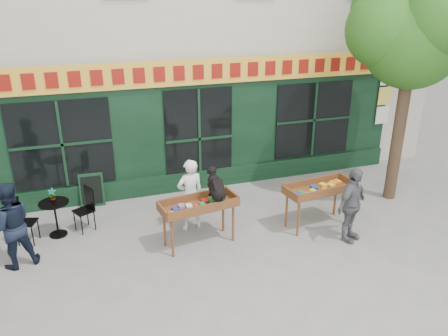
{
  "coord_description": "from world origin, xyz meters",
  "views": [
    {
      "loc": [
        -2.75,
        -7.67,
        4.69
      ],
      "look_at": [
        0.03,
        0.5,
        1.25
      ],
      "focal_mm": 35.0,
      "sensor_mm": 36.0,
      "label": 1
    }
  ],
  "objects": [
    {
      "name": "chalkboard",
      "position": [
        -2.69,
        2.19,
        0.4
      ],
      "size": [
        0.57,
        0.22,
        0.79
      ],
      "rotation": [
        0.0,
        0.0,
        -0.04
      ],
      "color": "black",
      "rests_on": "ground"
    },
    {
      "name": "street_tree",
      "position": [
        4.34,
        0.36,
        4.11
      ],
      "size": [
        3.05,
        2.9,
        5.6
      ],
      "color": "#382619",
      "rests_on": "ground"
    },
    {
      "name": "woman",
      "position": [
        -0.75,
        0.38,
        0.79
      ],
      "size": [
        0.62,
        0.45,
        1.57
      ],
      "primitive_type": "imported",
      "rotation": [
        0.0,
        0.0,
        3.28
      ],
      "color": "white",
      "rests_on": "ground"
    },
    {
      "name": "man_right",
      "position": [
        2.18,
        -1.11,
        0.79
      ],
      "size": [
        1.0,
        0.76,
        1.58
      ],
      "primitive_type": "imported",
      "rotation": [
        0.0,
        0.0,
        0.46
      ],
      "color": "#56565B",
      "rests_on": "ground"
    },
    {
      "name": "bistro_chair_right",
      "position": [
        -2.83,
        1.07,
        0.56
      ],
      "size": [
        0.49,
        0.49,
        0.95
      ],
      "rotation": [
        0.0,
        0.0,
        -1.11
      ],
      "color": "black",
      "rests_on": "ground"
    },
    {
      "name": "potted_plant",
      "position": [
        -3.46,
        0.98,
        0.92
      ],
      "size": [
        0.17,
        0.12,
        0.3
      ],
      "primitive_type": "imported",
      "rotation": [
        0.0,
        0.0,
        -0.06
      ],
      "color": "gray",
      "rests_on": "bistro_table"
    },
    {
      "name": "man_left",
      "position": [
        -4.16,
        0.08,
        0.83
      ],
      "size": [
        0.95,
        0.83,
        1.66
      ],
      "primitive_type": "imported",
      "rotation": [
        0.0,
        0.0,
        3.43
      ],
      "color": "black",
      "rests_on": "ground"
    },
    {
      "name": "bistro_chair_left",
      "position": [
        -4.1,
        0.91,
        0.56
      ],
      "size": [
        0.46,
        0.46,
        0.95
      ],
      "rotation": [
        0.0,
        0.0,
        1.25
      ],
      "color": "black",
      "rests_on": "ground"
    },
    {
      "name": "book_cart_right",
      "position": [
        1.88,
        -0.36,
        0.82
      ],
      "size": [
        1.56,
        0.79,
        0.99
      ],
      "rotation": [
        0.0,
        0.0,
        0.11
      ],
      "color": "brown",
      "rests_on": "ground"
    },
    {
      "name": "ground",
      "position": [
        0.0,
        0.0,
        0.0
      ],
      "size": [
        80.0,
        80.0,
        0.0
      ],
      "primitive_type": "plane",
      "color": "slate",
      "rests_on": "ground"
    },
    {
      "name": "book_cart_center",
      "position": [
        -0.75,
        -0.27,
        0.82
      ],
      "size": [
        1.57,
        0.83,
        0.99
      ],
      "rotation": [
        0.0,
        0.0,
        0.14
      ],
      "color": "brown",
      "rests_on": "ground"
    },
    {
      "name": "bistro_table",
      "position": [
        -3.46,
        0.98,
        0.54
      ],
      "size": [
        0.6,
        0.6,
        0.76
      ],
      "color": "black",
      "rests_on": "ground"
    },
    {
      "name": "dog",
      "position": [
        -0.4,
        -0.32,
        1.29
      ],
      "size": [
        0.42,
        0.64,
        0.6
      ],
      "primitive_type": null,
      "rotation": [
        0.0,
        0.0,
        0.14
      ],
      "color": "black",
      "rests_on": "book_cart_center"
    }
  ]
}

